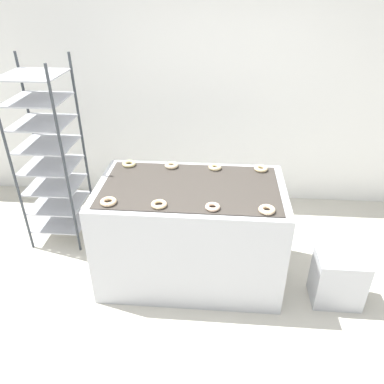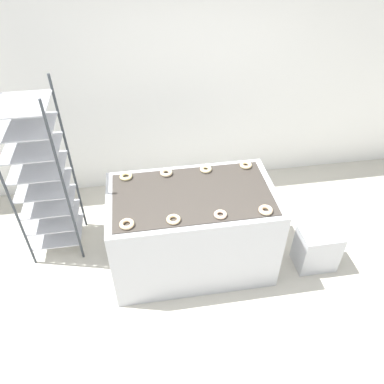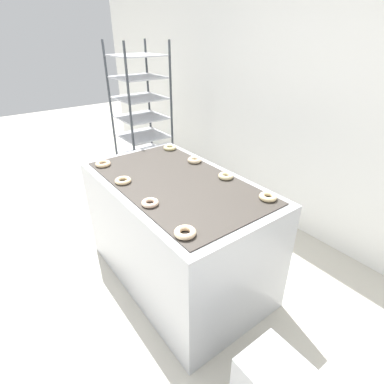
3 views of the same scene
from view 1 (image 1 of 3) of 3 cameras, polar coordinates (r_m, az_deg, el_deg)
ground_plane at (r=3.04m, az=-1.39°, el=-20.83°), size 14.00×14.00×0.00m
wall_back at (r=4.14m, az=1.51°, el=16.79°), size 8.00×0.05×2.80m
fryer_machine at (r=3.23m, az=-0.21°, el=-6.11°), size 1.52×0.88×0.90m
baking_rack_cart at (r=3.74m, az=-20.90°, el=5.27°), size 0.51×0.51×1.78m
glaze_bin at (r=3.34m, az=21.35°, el=-12.24°), size 0.39×0.29×0.44m
donut_near_left at (r=2.81m, az=-12.63°, el=-1.44°), size 0.12×0.12×0.03m
donut_near_midleft at (r=2.73m, az=-5.06°, el=-1.88°), size 0.12×0.12×0.03m
donut_near_midright at (r=2.69m, az=3.16°, el=-2.28°), size 0.11×0.11×0.03m
donut_near_right at (r=2.71m, az=11.34°, el=-2.65°), size 0.12×0.12×0.03m
donut_far_left at (r=3.35m, az=-9.57°, el=4.26°), size 0.12×0.12×0.03m
donut_far_midleft at (r=3.28m, az=-3.15°, el=4.08°), size 0.12×0.12×0.03m
donut_far_midright at (r=3.25m, az=3.51°, el=3.81°), size 0.11×0.11×0.03m
donut_far_right at (r=3.27m, az=10.46°, el=3.54°), size 0.12×0.12×0.03m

